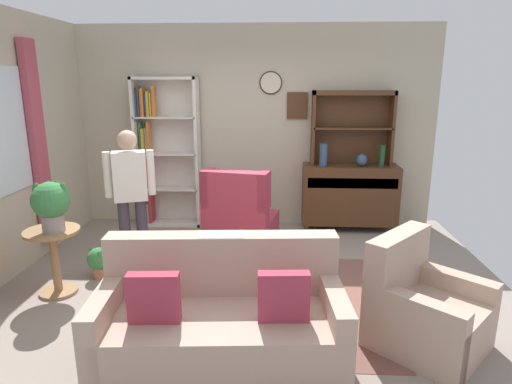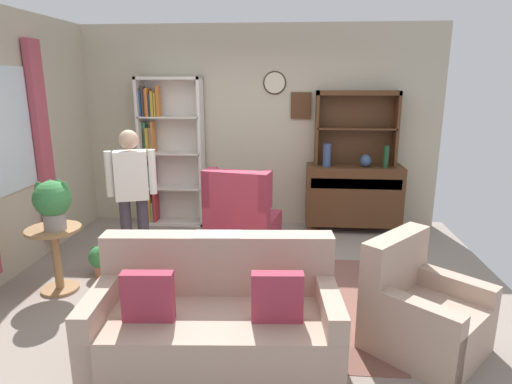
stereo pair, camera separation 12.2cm
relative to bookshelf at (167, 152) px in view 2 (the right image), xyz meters
The scene contains 16 objects.
ground_plane 2.58m from the bookshelf, 55.82° to the right, with size 5.40×4.60×0.02m, color gray.
wall_back 1.38m from the bookshelf, ahead, with size 5.00×0.09×2.80m.
area_rug 2.91m from the bookshelf, 55.88° to the right, with size 2.28×2.10×0.01m, color brown.
bookshelf is the anchor object (origin of this frame).
sideboard 2.70m from the bookshelf, ahead, with size 1.30×0.45×0.92m.
sideboard_hutch 2.69m from the bookshelf, ahead, with size 1.10×0.26×1.00m.
vase_tall 2.26m from the bookshelf, ahead, with size 0.11×0.11×0.31m, color #33476B.
vase_round 2.78m from the bookshelf, ahead, with size 0.15×0.15×0.17m, color #33476B.
bottle_wine 3.04m from the bookshelf, ahead, with size 0.07×0.07×0.29m, color #194223.
couch_floral 3.47m from the bookshelf, 68.58° to the right, with size 1.86×0.98×0.90m.
armchair_floral 4.10m from the bookshelf, 45.75° to the right, with size 1.08×1.08×0.88m.
wingback_chair 1.70m from the bookshelf, 40.37° to the right, with size 0.92×0.94×1.05m.
plant_stand 2.35m from the bookshelf, 103.48° to the right, with size 0.52×0.52×0.66m.
potted_plant_large 2.28m from the bookshelf, 102.13° to the right, with size 0.35×0.35×0.48m.
potted_plant_small 2.04m from the bookshelf, 97.73° to the right, with size 0.24×0.24×0.34m.
person_reading 1.66m from the bookshelf, 86.96° to the right, with size 0.52×0.30×1.56m.
Camera 2 is at (0.46, -4.11, 2.07)m, focal length 30.74 mm.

